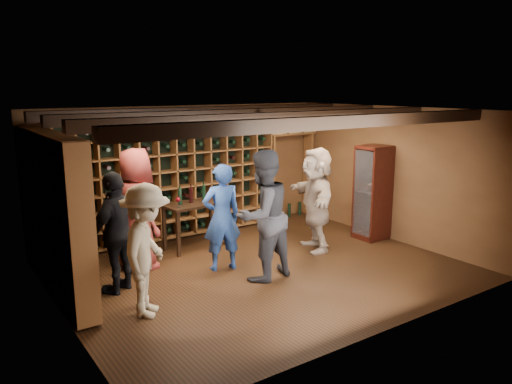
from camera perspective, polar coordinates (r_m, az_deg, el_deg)
ground at (r=8.01m, az=0.52°, el=-8.86°), size 6.00×6.00×0.00m
room_shell at (r=7.54m, az=0.33°, el=8.70°), size 6.00×6.00×6.00m
wine_rack_back at (r=9.42m, az=-10.26°, el=1.39°), size 4.65×0.30×2.20m
wine_rack_left at (r=7.31m, az=-21.92°, el=-2.35°), size 0.30×2.65×2.20m
crate_shelf at (r=10.87m, az=3.96°, el=5.18°), size 1.20×0.32×2.07m
display_cabinet at (r=9.66m, az=13.16°, el=-0.26°), size 0.55×0.50×1.75m
man_blue_shirt at (r=7.80m, az=-3.93°, el=-2.92°), size 0.69×0.52×1.70m
man_grey_suit at (r=7.38m, az=0.79°, el=-2.72°), size 1.06×0.89×1.96m
guest_red_floral at (r=8.03m, az=-13.47°, el=-1.94°), size 0.68×0.99×1.93m
guest_woman_black at (r=7.23m, az=-15.55°, el=-4.46°), size 1.08×0.88×1.72m
guest_khaki at (r=6.40m, az=-12.40°, el=-6.56°), size 1.16×1.26×1.70m
guest_beige at (r=8.81m, az=6.88°, el=-0.82°), size 1.15×1.77×1.83m
tasting_table at (r=8.92m, az=-7.01°, el=-1.82°), size 1.15×0.67×1.11m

